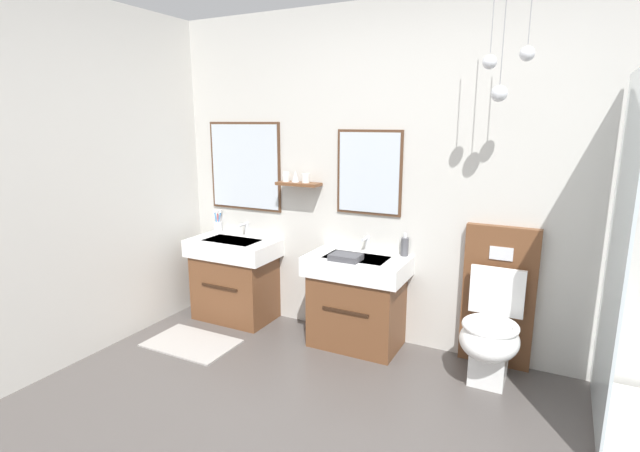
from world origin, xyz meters
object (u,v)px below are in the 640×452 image
folded_hand_towel (346,257)px  toothbrush_cup (218,226)px  toilet (493,322)px  soap_dispenser (405,246)px  vanity_sink_right (357,299)px  vanity_sink_left (236,277)px

folded_hand_towel → toothbrush_cup: bearing=168.2°
toilet → soap_dispenser: toilet is taller
toilet → soap_dispenser: (-0.68, 0.17, 0.40)m
vanity_sink_right → soap_dispenser: size_ratio=4.31×
soap_dispenser → folded_hand_towel: bearing=-138.7°
folded_hand_towel → toilet: bearing=7.3°
toothbrush_cup → soap_dispenser: toothbrush_cup is taller
soap_dispenser → folded_hand_towel: (-0.34, -0.30, -0.05)m
toothbrush_cup → soap_dispenser: 1.74m
soap_dispenser → toilet: bearing=-14.1°
toilet → vanity_sink_right: bearing=179.8°
vanity_sink_left → folded_hand_towel: size_ratio=3.41×
toothbrush_cup → toilet: bearing=-3.8°
folded_hand_towel → vanity_sink_left: bearing=173.0°
toilet → vanity_sink_left: bearing=179.9°
vanity_sink_right → toilet: toilet is taller
toothbrush_cup → soap_dispenser: bearing=0.3°
toilet → folded_hand_towel: 1.09m
vanity_sink_right → folded_hand_towel: folded_hand_towel is taller
toilet → soap_dispenser: bearing=165.9°
toilet → toothbrush_cup: toilet is taller
toothbrush_cup → folded_hand_towel: 1.43m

